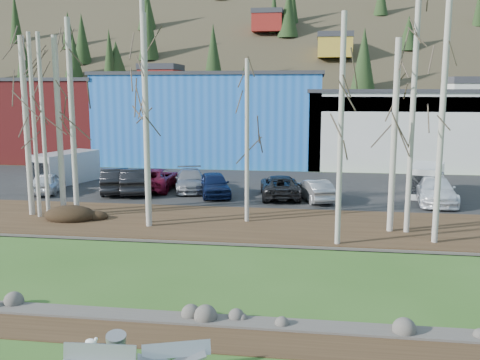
% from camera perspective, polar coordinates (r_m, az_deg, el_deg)
% --- Properties ---
extents(dirt_strip, '(80.00, 1.80, 0.03)m').
position_cam_1_polar(dirt_strip, '(15.58, -6.58, -16.13)').
color(dirt_strip, '#382616').
rests_on(dirt_strip, ground).
extents(near_bank_rocks, '(80.00, 0.80, 0.50)m').
position_cam_1_polar(near_bank_rocks, '(16.47, -5.67, -14.70)').
color(near_bank_rocks, '#47423D').
rests_on(near_bank_rocks, ground).
extents(river, '(80.00, 8.00, 0.90)m').
position_cam_1_polar(river, '(20.18, -2.84, -9.99)').
color(river, black).
rests_on(river, ground).
extents(far_bank_rocks, '(80.00, 0.80, 0.46)m').
position_cam_1_polar(far_bank_rocks, '(24.02, -0.96, -6.74)').
color(far_bank_rocks, '#47423D').
rests_on(far_bank_rocks, ground).
extents(far_bank, '(80.00, 7.00, 0.15)m').
position_cam_1_polar(far_bank, '(27.05, 0.12, -4.70)').
color(far_bank, '#382616').
rests_on(far_bank, ground).
extents(parking_lot, '(80.00, 14.00, 0.14)m').
position_cam_1_polar(parking_lot, '(37.24, 2.40, -0.74)').
color(parking_lot, black).
rests_on(parking_lot, ground).
extents(building_brick, '(16.32, 12.24, 7.80)m').
position_cam_1_polar(building_brick, '(57.62, -20.64, 6.17)').
color(building_brick, maroon).
rests_on(building_brick, ground).
extents(building_blue, '(20.40, 12.24, 8.30)m').
position_cam_1_polar(building_blue, '(51.44, -2.67, 6.71)').
color(building_blue, blue).
rests_on(building_blue, ground).
extents(building_white, '(18.36, 12.24, 6.80)m').
position_cam_1_polar(building_white, '(51.22, 17.62, 5.43)').
color(building_white, silver).
rests_on(building_white, ground).
extents(hillside, '(160.00, 72.00, 35.00)m').
position_cam_1_polar(hillside, '(96.12, 6.21, 15.99)').
color(hillside, '#373020').
rests_on(hillside, ground).
extents(bench_damaged, '(1.73, 1.03, 0.73)m').
position_cam_1_polar(bench_damaged, '(13.63, -7.12, -18.45)').
color(bench_damaged, '#A8AAAD').
rests_on(bench_damaged, ground).
extents(litter_bin, '(0.63, 0.63, 0.82)m').
position_cam_1_polar(litter_bin, '(14.06, -13.01, -17.52)').
color(litter_bin, '#A8AAAD').
rests_on(litter_bin, ground).
extents(seagull, '(0.39, 0.18, 0.28)m').
position_cam_1_polar(seagull, '(15.34, -15.57, -16.29)').
color(seagull, gold).
rests_on(seagull, ground).
extents(dirt_mound, '(2.67, 1.88, 0.52)m').
position_cam_1_polar(dirt_mound, '(29.02, -17.68, -3.49)').
color(dirt_mound, black).
rests_on(dirt_mound, far_bank).
extents(birch_0, '(0.28, 0.28, 10.17)m').
position_cam_1_polar(birch_0, '(28.80, -17.46, 6.13)').
color(birch_0, beige).
rests_on(birch_0, far_bank).
extents(birch_1, '(0.20, 0.20, 9.47)m').
position_cam_1_polar(birch_1, '(29.50, -21.10, 5.32)').
color(birch_1, beige).
rests_on(birch_1, far_bank).
extents(birch_2, '(0.30, 0.30, 9.34)m').
position_cam_1_polar(birch_2, '(29.35, -18.73, 5.31)').
color(birch_2, beige).
rests_on(birch_2, far_bank).
extents(birch_3, '(0.24, 0.24, 11.50)m').
position_cam_1_polar(birch_3, '(26.68, -10.10, 7.61)').
color(birch_3, beige).
rests_on(birch_3, far_bank).
extents(birch_4, '(0.29, 0.29, 10.11)m').
position_cam_1_polar(birch_4, '(25.98, -9.98, 6.04)').
color(birch_4, beige).
rests_on(birch_4, far_bank).
extents(birch_5, '(0.22, 0.22, 8.11)m').
position_cam_1_polar(birch_5, '(26.61, 0.76, 4.10)').
color(birch_5, beige).
rests_on(birch_5, far_bank).
extents(birch_6, '(0.23, 0.23, 9.77)m').
position_cam_1_polar(birch_6, '(22.93, 10.69, 5.12)').
color(birch_6, beige).
rests_on(birch_6, far_bank).
extents(birch_7, '(0.26, 0.26, 11.20)m').
position_cam_1_polar(birch_7, '(24.28, 20.77, 6.60)').
color(birch_7, beige).
rests_on(birch_7, far_bank).
extents(birch_8, '(0.29, 0.29, 8.92)m').
position_cam_1_polar(birch_8, '(25.69, 16.12, 4.43)').
color(birch_8, beige).
rests_on(birch_8, far_bank).
extents(birch_9, '(0.25, 0.25, 11.32)m').
position_cam_1_polar(birch_9, '(25.65, 17.95, 7.02)').
color(birch_9, beige).
rests_on(birch_9, far_bank).
extents(birch_10, '(0.20, 0.20, 9.47)m').
position_cam_1_polar(birch_10, '(29.26, -20.24, 5.34)').
color(birch_10, beige).
rests_on(birch_10, far_bank).
extents(birch_11, '(0.30, 0.30, 9.34)m').
position_cam_1_polar(birch_11, '(30.21, -21.81, 5.24)').
color(birch_11, beige).
rests_on(birch_11, far_bank).
extents(car_0, '(2.44, 4.23, 1.35)m').
position_cam_1_polar(car_0, '(36.79, -19.85, -0.26)').
color(car_0, silver).
rests_on(car_0, parking_lot).
extents(car_1, '(3.21, 5.17, 1.61)m').
position_cam_1_polar(car_1, '(35.74, -13.14, -0.00)').
color(car_1, black).
rests_on(car_1, parking_lot).
extents(car_2, '(2.55, 5.30, 1.46)m').
position_cam_1_polar(car_2, '(36.14, -8.94, 0.12)').
color(car_2, maroon).
rests_on(car_2, parking_lot).
extents(car_3, '(3.13, 5.13, 1.39)m').
position_cam_1_polar(car_3, '(35.59, -5.33, -0.01)').
color(car_3, gray).
rests_on(car_3, parking_lot).
extents(car_4, '(2.98, 4.65, 1.47)m').
position_cam_1_polar(car_4, '(33.68, -2.77, -0.46)').
color(car_4, '#101C43').
rests_on(car_4, parking_lot).
extents(car_5, '(2.62, 4.18, 1.30)m').
position_cam_1_polar(car_5, '(32.50, 7.98, -1.06)').
color(car_5, '#A6A6A8').
rests_on(car_5, parking_lot).
extents(car_6, '(2.94, 5.25, 1.39)m').
position_cam_1_polar(car_6, '(33.30, 4.28, -0.67)').
color(car_6, black).
rests_on(car_6, parking_lot).
extents(car_7, '(2.41, 5.38, 1.53)m').
position_cam_1_polar(car_7, '(33.61, 20.04, -1.01)').
color(car_7, white).
rests_on(car_7, parking_lot).
extents(car_8, '(3.21, 5.17, 1.61)m').
position_cam_1_polar(car_8, '(35.30, -11.21, -0.05)').
color(car_8, black).
rests_on(car_8, parking_lot).
extents(van_white, '(3.01, 4.69, 1.90)m').
position_cam_1_polar(van_white, '(35.77, 19.18, -0.04)').
color(van_white, white).
rests_on(van_white, parking_lot).
extents(van_grey, '(3.52, 5.41, 2.19)m').
position_cam_1_polar(van_grey, '(40.13, -18.36, 1.21)').
color(van_grey, '#BCBFC0').
rests_on(van_grey, parking_lot).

